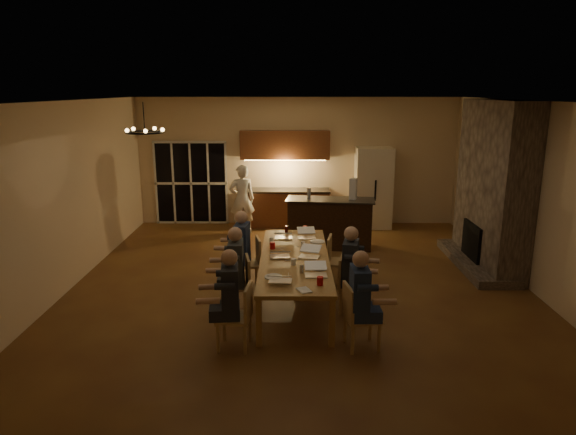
{
  "coord_description": "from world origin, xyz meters",
  "views": [
    {
      "loc": [
        -0.16,
        -8.42,
        3.39
      ],
      "look_at": [
        -0.2,
        0.3,
        1.2
      ],
      "focal_mm": 32.0,
      "sensor_mm": 36.0,
      "label": 1
    }
  ],
  "objects_px": {
    "chair_left_near": "(234,316)",
    "chair_left_mid": "(235,285)",
    "chandelier": "(145,132)",
    "mug_mid": "(303,245)",
    "chair_right_far": "(340,262)",
    "bar_blender": "(353,189)",
    "laptop_e": "(284,232)",
    "chair_right_near": "(362,317)",
    "laptop_f": "(307,232)",
    "standing_person": "(242,199)",
    "laptop_b": "(316,269)",
    "laptop_a": "(280,274)",
    "chair_left_far": "(247,263)",
    "refrigerator": "(373,188)",
    "person_left_far": "(242,250)",
    "can_silver": "(302,269)",
    "dining_table": "(295,279)",
    "plate_near": "(320,268)",
    "person_right_mid": "(350,270)",
    "redcup_far": "(305,229)",
    "chair_right_mid": "(354,285)",
    "bar_island": "(330,223)",
    "person_left_mid": "(236,271)",
    "plate_far": "(317,242)",
    "person_left_near": "(230,299)",
    "redcup_mid": "(273,245)",
    "bar_bottle": "(309,193)",
    "plate_left": "(273,277)",
    "laptop_d": "(309,251)",
    "mug_front": "(294,262)",
    "person_right_near": "(359,301)",
    "redcup_near": "(320,281)",
    "mug_back": "(271,240)",
    "can_cola": "(286,229)"
  },
  "relations": [
    {
      "from": "redcup_mid",
      "to": "plate_far",
      "type": "height_order",
      "value": "redcup_mid"
    },
    {
      "from": "chair_left_near",
      "to": "chair_left_mid",
      "type": "height_order",
      "value": "same"
    },
    {
      "from": "chair_left_far",
      "to": "redcup_near",
      "type": "distance_m",
      "value": 2.17
    },
    {
      "from": "person_right_near",
      "to": "laptop_b",
      "type": "xyz_separation_m",
      "value": [
        -0.53,
        0.77,
        0.17
      ]
    },
    {
      "from": "laptop_e",
      "to": "chair_left_mid",
      "type": "bearing_deg",
      "value": 65.62
    },
    {
      "from": "can_silver",
      "to": "plate_left",
      "type": "distance_m",
      "value": 0.45
    },
    {
      "from": "chair_left_far",
      "to": "mug_mid",
      "type": "height_order",
      "value": "chair_left_far"
    },
    {
      "from": "mug_mid",
      "to": "bar_blender",
      "type": "height_order",
      "value": "bar_blender"
    },
    {
      "from": "laptop_f",
      "to": "mug_mid",
      "type": "height_order",
      "value": "laptop_f"
    },
    {
      "from": "chair_left_mid",
      "to": "chair_right_mid",
      "type": "relative_size",
      "value": 1.0
    },
    {
      "from": "bar_island",
      "to": "person_left_mid",
      "type": "height_order",
      "value": "person_left_mid"
    },
    {
      "from": "laptop_a",
      "to": "chair_left_far",
      "type": "bearing_deg",
      "value": -65.51
    },
    {
      "from": "chair_right_near",
      "to": "laptop_e",
      "type": "relative_size",
      "value": 2.78
    },
    {
      "from": "mug_mid",
      "to": "chair_left_far",
      "type": "bearing_deg",
      "value": 177.3
    },
    {
      "from": "chair_right_far",
      "to": "mug_front",
      "type": "xyz_separation_m",
      "value": [
        -0.83,
        -1.04,
        0.36
      ]
    },
    {
      "from": "person_left_mid",
      "to": "redcup_mid",
      "type": "xyz_separation_m",
      "value": [
        0.53,
        0.92,
        0.12
      ]
    },
    {
      "from": "chair_left_mid",
      "to": "laptop_a",
      "type": "bearing_deg",
      "value": 38.81
    },
    {
      "from": "redcup_mid",
      "to": "laptop_f",
      "type": "bearing_deg",
      "value": 46.83
    },
    {
      "from": "chair_left_near",
      "to": "standing_person",
      "type": "distance_m",
      "value": 5.7
    },
    {
      "from": "mug_back",
      "to": "can_cola",
      "type": "height_order",
      "value": "can_cola"
    },
    {
      "from": "chair_right_far",
      "to": "bar_blender",
      "type": "bearing_deg",
      "value": -0.92
    },
    {
      "from": "dining_table",
      "to": "can_silver",
      "type": "bearing_deg",
      "value": -82.71
    },
    {
      "from": "chair_right_far",
      "to": "chandelier",
      "type": "bearing_deg",
      "value": 113.49
    },
    {
      "from": "refrigerator",
      "to": "mug_mid",
      "type": "bearing_deg",
      "value": -113.86
    },
    {
      "from": "mug_back",
      "to": "chair_left_far",
      "type": "bearing_deg",
      "value": -152.74
    },
    {
      "from": "mug_mid",
      "to": "refrigerator",
      "type": "bearing_deg",
      "value": 66.14
    },
    {
      "from": "laptop_f",
      "to": "plate_near",
      "type": "xyz_separation_m",
      "value": [
        0.15,
        -1.64,
        -0.1
      ]
    },
    {
      "from": "chair_right_far",
      "to": "standing_person",
      "type": "distance_m",
      "value": 4.01
    },
    {
      "from": "person_left_far",
      "to": "can_silver",
      "type": "bearing_deg",
      "value": 43.53
    },
    {
      "from": "redcup_far",
      "to": "bar_blender",
      "type": "relative_size",
      "value": 0.26
    },
    {
      "from": "plate_near",
      "to": "chair_right_near",
      "type": "bearing_deg",
      "value": -63.21
    },
    {
      "from": "chandelier",
      "to": "laptop_e",
      "type": "distance_m",
      "value": 3.03
    },
    {
      "from": "redcup_mid",
      "to": "plate_far",
      "type": "relative_size",
      "value": 0.46
    },
    {
      "from": "mug_mid",
      "to": "plate_far",
      "type": "bearing_deg",
      "value": 49.47
    },
    {
      "from": "person_right_mid",
      "to": "redcup_far",
      "type": "bearing_deg",
      "value": 30.04
    },
    {
      "from": "chair_right_far",
      "to": "bar_blender",
      "type": "distance_m",
      "value": 2.49
    },
    {
      "from": "person_left_near",
      "to": "person_left_mid",
      "type": "height_order",
      "value": "same"
    },
    {
      "from": "laptop_f",
      "to": "chair_right_far",
      "type": "bearing_deg",
      "value": -41.68
    },
    {
      "from": "chair_right_far",
      "to": "laptop_b",
      "type": "relative_size",
      "value": 2.78
    },
    {
      "from": "chair_right_near",
      "to": "person_left_near",
      "type": "height_order",
      "value": "person_left_near"
    },
    {
      "from": "person_left_mid",
      "to": "standing_person",
      "type": "distance_m",
      "value": 4.59
    },
    {
      "from": "chandelier",
      "to": "mug_mid",
      "type": "xyz_separation_m",
      "value": [
        2.43,
        0.57,
        -1.95
      ]
    },
    {
      "from": "bar_island",
      "to": "laptop_b",
      "type": "xyz_separation_m",
      "value": [
        -0.49,
        -3.82,
        0.32
      ]
    },
    {
      "from": "person_left_near",
      "to": "person_right_near",
      "type": "height_order",
      "value": "same"
    },
    {
      "from": "mug_mid",
      "to": "redcup_far",
      "type": "relative_size",
      "value": 0.83
    },
    {
      "from": "chair_left_near",
      "to": "laptop_d",
      "type": "relative_size",
      "value": 2.78
    },
    {
      "from": "can_silver",
      "to": "bar_bottle",
      "type": "xyz_separation_m",
      "value": [
        0.23,
        3.72,
        0.39
      ]
    },
    {
      "from": "person_left_mid",
      "to": "standing_person",
      "type": "height_order",
      "value": "standing_person"
    },
    {
      "from": "dining_table",
      "to": "plate_near",
      "type": "distance_m",
      "value": 0.78
    },
    {
      "from": "laptop_b",
      "to": "standing_person",
      "type": "bearing_deg",
      "value": 105.48
    }
  ]
}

